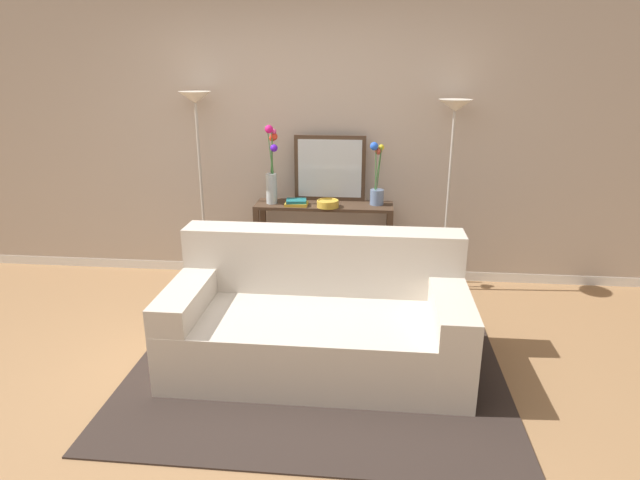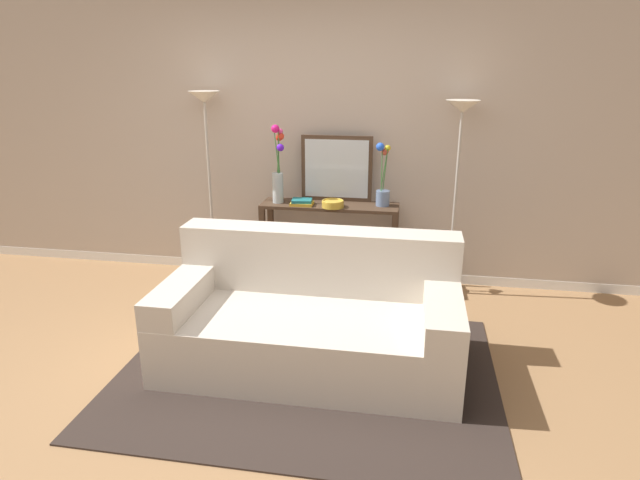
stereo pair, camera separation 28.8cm
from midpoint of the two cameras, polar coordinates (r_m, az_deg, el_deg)
name	(u,v)px [view 1 (the left image)]	position (r m, az deg, el deg)	size (l,w,h in m)	color
ground_plane	(259,388)	(3.66, -8.79, -15.29)	(16.00, 16.00, 0.02)	#9E754C
back_wall	(299,119)	(5.06, -3.90, 12.66)	(12.00, 0.15, 3.01)	white
area_rug	(316,373)	(3.75, -2.71, -13.87)	(2.50, 1.91, 0.01)	#332823
couch	(318,321)	(3.74, -2.41, -8.63)	(1.98, 0.97, 0.88)	beige
console_table	(324,230)	(4.91, -1.26, 1.01)	(1.23, 0.34, 0.79)	#473323
floor_lamp_left	(198,135)	(5.01, -14.46, 10.67)	(0.28, 0.28, 1.76)	#B7B2A8
floor_lamp_right	(452,143)	(4.75, 12.10, 9.94)	(0.28, 0.28, 1.71)	#B7B2A8
wall_mirror	(330,169)	(4.91, -0.65, 7.55)	(0.64, 0.02, 0.59)	#473323
vase_tall_flowers	(272,172)	(4.84, -6.84, 7.13)	(0.12, 0.13, 0.70)	silver
vase_short_flowers	(377,183)	(4.80, 4.32, 5.99)	(0.13, 0.13, 0.56)	#6B84AD
fruit_bowl	(328,203)	(4.74, -0.91, 3.87)	(0.19, 0.19, 0.06)	gold
book_stack	(296,203)	(4.81, -4.23, 3.95)	(0.20, 0.17, 0.05)	gold
book_row_under_console	(285,278)	(5.13, -5.35, -3.99)	(0.26, 0.17, 0.13)	slate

